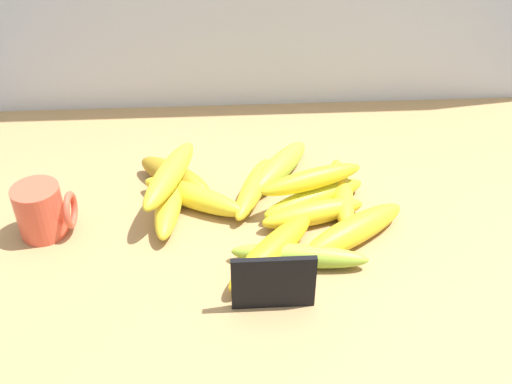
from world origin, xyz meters
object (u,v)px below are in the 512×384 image
(banana_0, at_px, (175,176))
(banana_10, at_px, (193,196))
(banana_7, at_px, (254,188))
(banana_11, at_px, (312,179))
(banana_4, at_px, (314,199))
(banana_5, at_px, (341,192))
(coffee_mug, at_px, (42,211))
(banana_1, at_px, (313,213))
(banana_2, at_px, (279,167))
(banana_9, at_px, (353,231))
(banana_12, at_px, (170,175))
(banana_6, at_px, (272,251))
(banana_8, at_px, (170,199))
(chalkboard_sign, at_px, (273,284))
(banana_3, at_px, (300,256))

(banana_0, distance_m, banana_10, 0.06)
(banana_7, height_order, banana_11, banana_11)
(banana_0, distance_m, banana_4, 0.24)
(banana_0, bearing_deg, banana_5, -11.53)
(coffee_mug, bearing_deg, banana_1, -0.12)
(banana_4, height_order, banana_10, banana_10)
(banana_2, distance_m, banana_9, 0.20)
(banana_7, height_order, banana_12, banana_12)
(banana_6, distance_m, banana_12, 0.21)
(banana_5, bearing_deg, banana_10, 179.94)
(banana_8, bearing_deg, banana_6, -41.05)
(chalkboard_sign, relative_size, banana_3, 0.56)
(chalkboard_sign, xyz_separation_m, coffee_mug, (-0.33, 0.17, 0.00))
(coffee_mug, distance_m, banana_7, 0.33)
(banana_2, bearing_deg, chalkboard_sign, -96.63)
(banana_2, bearing_deg, banana_3, -87.59)
(banana_3, relative_size, banana_7, 1.14)
(banana_1, bearing_deg, banana_10, 164.14)
(banana_5, height_order, banana_12, banana_12)
(banana_7, bearing_deg, coffee_mug, -167.32)
(banana_7, bearing_deg, banana_1, -39.61)
(banana_8, distance_m, banana_11, 0.23)
(banana_6, xyz_separation_m, banana_8, (-0.15, 0.13, -0.00))
(banana_5, relative_size, banana_6, 0.97)
(chalkboard_sign, relative_size, banana_4, 0.59)
(banana_0, height_order, banana_2, banana_0)
(coffee_mug, xyz_separation_m, banana_11, (0.41, 0.04, 0.01))
(banana_1, bearing_deg, banana_8, 167.94)
(coffee_mug, bearing_deg, banana_9, -6.15)
(chalkboard_sign, xyz_separation_m, banana_12, (-0.15, 0.23, 0.02))
(banana_11, bearing_deg, banana_3, -103.79)
(coffee_mug, distance_m, banana_2, 0.39)
(banana_8, bearing_deg, banana_5, 1.00)
(coffee_mug, height_order, banana_3, coffee_mug)
(banana_1, bearing_deg, banana_5, 44.81)
(banana_6, relative_size, banana_8, 0.98)
(banana_0, height_order, banana_5, banana_0)
(banana_3, height_order, banana_5, banana_5)
(banana_6, height_order, banana_11, banana_11)
(banana_2, bearing_deg, banana_0, -173.87)
(banana_1, distance_m, banana_12, 0.23)
(chalkboard_sign, height_order, banana_2, chalkboard_sign)
(chalkboard_sign, xyz_separation_m, banana_4, (0.08, 0.21, -0.02))
(banana_7, height_order, banana_9, banana_9)
(banana_3, xyz_separation_m, banana_11, (0.03, 0.14, 0.04))
(banana_1, xyz_separation_m, banana_10, (-0.19, 0.05, 0.00))
(banana_9, bearing_deg, banana_2, 118.23)
(chalkboard_sign, distance_m, banana_3, 0.09)
(banana_1, height_order, banana_3, banana_1)
(chalkboard_sign, xyz_separation_m, banana_3, (0.04, 0.08, -0.02))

